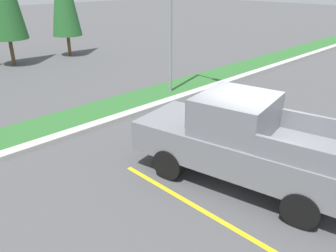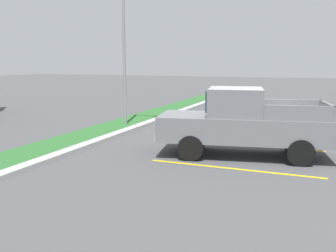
% 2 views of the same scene
% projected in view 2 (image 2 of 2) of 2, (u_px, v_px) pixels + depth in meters
% --- Properties ---
extents(ground_plane, '(120.00, 120.00, 0.00)m').
position_uv_depth(ground_plane, '(241.00, 151.00, 12.27)').
color(ground_plane, '#4C4C4F').
extents(parking_line_near, '(0.12, 4.80, 0.01)m').
position_uv_depth(parking_line_near, '(233.00, 169.00, 10.23)').
color(parking_line_near, yellow).
rests_on(parking_line_near, ground).
extents(parking_line_far, '(0.12, 4.80, 0.01)m').
position_uv_depth(parking_line_far, '(252.00, 145.00, 13.07)').
color(parking_line_far, yellow).
rests_on(parking_line_far, ground).
extents(curb_strip, '(56.00, 0.40, 0.15)m').
position_uv_depth(curb_strip, '(108.00, 137.00, 14.09)').
color(curb_strip, '#B2B2AD').
rests_on(curb_strip, ground).
extents(grass_median, '(56.00, 1.80, 0.06)m').
position_uv_depth(grass_median, '(83.00, 136.00, 14.50)').
color(grass_median, '#2D662D').
rests_on(grass_median, ground).
extents(pickup_truck_main, '(2.86, 5.49, 2.10)m').
position_uv_depth(pickup_truck_main, '(243.00, 123.00, 11.48)').
color(pickup_truck_main, black).
rests_on(pickup_truck_main, ground).
extents(street_light, '(0.24, 1.49, 7.27)m').
position_uv_depth(street_light, '(127.00, 32.00, 16.47)').
color(street_light, gray).
rests_on(street_light, ground).
extents(traffic_cone, '(0.36, 0.36, 0.60)m').
position_uv_depth(traffic_cone, '(304.00, 137.00, 13.09)').
color(traffic_cone, orange).
rests_on(traffic_cone, ground).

